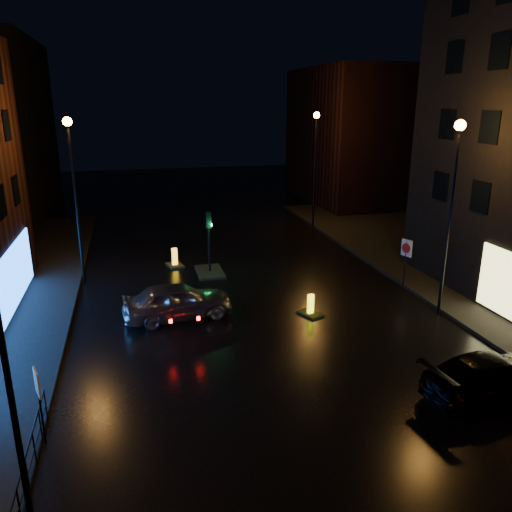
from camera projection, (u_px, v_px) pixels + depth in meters
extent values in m
plane|color=black|center=(324.00, 419.00, 14.86)|extent=(120.00, 120.00, 0.00)
cube|color=black|center=(350.00, 136.00, 46.23)|extent=(8.00, 14.00, 12.00)
cylinder|color=black|center=(6.00, 365.00, 10.00)|extent=(0.14, 0.14, 8.00)
cylinder|color=black|center=(77.00, 208.00, 24.82)|extent=(0.14, 0.14, 8.00)
cylinder|color=black|center=(68.00, 125.00, 23.64)|extent=(0.20, 0.20, 0.25)
sphere|color=orange|center=(67.00, 122.00, 23.59)|extent=(0.44, 0.44, 0.44)
cylinder|color=black|center=(448.00, 227.00, 21.06)|extent=(0.14, 0.14, 8.00)
cylinder|color=black|center=(460.00, 129.00, 19.87)|extent=(0.20, 0.20, 0.25)
sphere|color=orange|center=(460.00, 125.00, 19.83)|extent=(0.44, 0.44, 0.44)
cylinder|color=black|center=(315.00, 175.00, 35.87)|extent=(0.14, 0.14, 8.00)
cylinder|color=black|center=(317.00, 117.00, 34.69)|extent=(0.20, 0.20, 0.25)
sphere|color=orange|center=(317.00, 115.00, 34.65)|extent=(0.44, 0.44, 0.44)
cube|color=black|center=(210.00, 272.00, 27.53)|extent=(1.40, 2.40, 0.12)
cylinder|color=black|center=(209.00, 249.00, 27.13)|extent=(0.12, 0.12, 2.80)
cube|color=black|center=(208.00, 220.00, 26.66)|extent=(0.28, 0.22, 0.90)
cylinder|color=#0CFF59|center=(211.00, 225.00, 26.78)|extent=(0.05, 0.18, 0.18)
cylinder|color=black|center=(25.00, 459.00, 11.78)|extent=(0.05, 6.00, 0.05)
cylinder|color=black|center=(27.00, 476.00, 11.92)|extent=(0.04, 6.00, 0.04)
cylinder|color=black|center=(27.00, 476.00, 11.92)|extent=(0.04, 0.04, 1.00)
cylinder|color=black|center=(46.00, 405.00, 14.70)|extent=(0.04, 0.04, 1.00)
imported|color=#AAACB2|center=(178.00, 301.00, 21.60)|extent=(4.86, 2.39, 1.59)
imported|color=black|center=(494.00, 376.00, 15.83)|extent=(5.10, 2.54, 1.42)
cube|color=black|center=(310.00, 314.00, 22.13)|extent=(1.11, 1.29, 0.09)
cube|color=#FFF619|center=(311.00, 304.00, 21.99)|extent=(0.30, 0.25, 0.91)
cube|color=black|center=(311.00, 304.00, 21.99)|extent=(0.26, 0.13, 0.55)
cube|color=black|center=(175.00, 265.00, 28.66)|extent=(1.06, 1.37, 0.10)
cube|color=yellow|center=(175.00, 257.00, 28.51)|extent=(0.32, 0.24, 1.02)
cube|color=black|center=(175.00, 257.00, 28.51)|extent=(0.30, 0.09, 0.61)
cylinder|color=black|center=(41.00, 409.00, 13.49)|extent=(0.06, 0.06, 2.20)
cube|color=silver|center=(37.00, 383.00, 13.25)|extent=(0.23, 0.54, 0.75)
cylinder|color=#B20C0C|center=(38.00, 383.00, 13.26)|extent=(0.17, 0.42, 0.44)
cylinder|color=black|center=(405.00, 265.00, 24.88)|extent=(0.07, 0.07, 2.48)
cube|color=silver|center=(407.00, 248.00, 24.61)|extent=(0.26, 0.60, 0.85)
cylinder|color=#B20C0C|center=(406.00, 248.00, 24.59)|extent=(0.19, 0.47, 0.50)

